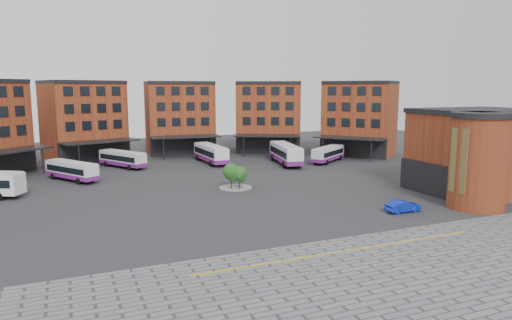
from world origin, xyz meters
name	(u,v)px	position (x,y,z in m)	size (l,w,h in m)	color
ground	(256,212)	(0.00, 0.00, 0.00)	(160.00, 160.00, 0.00)	#28282B
paving_zone	(414,291)	(2.00, -22.00, 0.01)	(50.00, 22.00, 0.02)	slate
yellow_line	(345,251)	(2.00, -14.00, 0.03)	(26.00, 0.15, 0.02)	gold
main_building	(149,122)	(-4.77, 38.25, 7.23)	(94.14, 42.48, 14.60)	brown
east_building	(479,152)	(28.70, -3.06, 5.29)	(17.40, 15.40, 10.60)	brown
tree_island	(236,175)	(1.98, 11.57, 1.89)	(4.40, 4.40, 3.48)	gray
bus_b	(72,170)	(-18.03, 25.79, 1.50)	(7.13, 9.51, 2.76)	silver
bus_c	(122,159)	(-9.98, 34.32, 1.51)	(7.01, 9.65, 2.78)	silver
bus_d	(211,153)	(5.09, 33.11, 1.74)	(3.23, 11.49, 3.21)	white
bus_e	(286,153)	(16.88, 26.97, 1.89)	(5.15, 12.68, 3.48)	white
bus_f	(328,154)	(24.95, 25.99, 1.51)	(9.37, 7.62, 2.79)	silver
blue_car	(403,206)	(14.46, -6.24, 0.65)	(1.37, 3.92, 1.29)	#0D23B3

